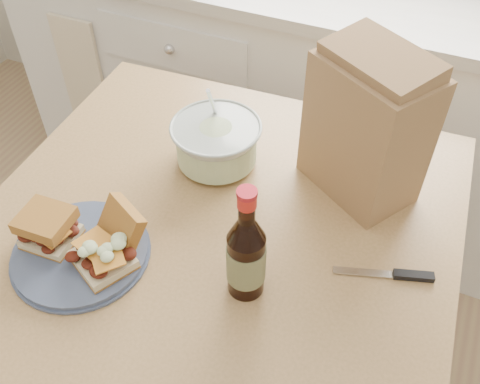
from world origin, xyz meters
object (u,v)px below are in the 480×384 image
at_px(plate, 81,253).
at_px(coleslaw_bowl, 216,145).
at_px(dining_table, 215,262).
at_px(paper_bag, 366,130).
at_px(beer_bottle, 246,255).

bearing_deg(plate, coleslaw_bowl, 70.34).
xyz_separation_m(dining_table, paper_bag, (0.24, 0.25, 0.27)).
bearing_deg(plate, beer_bottle, 10.94).
bearing_deg(paper_bag, plate, -104.84).
xyz_separation_m(plate, beer_bottle, (0.33, 0.06, 0.09)).
height_order(dining_table, paper_bag, paper_bag).
bearing_deg(beer_bottle, paper_bag, 65.84).
height_order(beer_bottle, paper_bag, paper_bag).
bearing_deg(coleslaw_bowl, beer_bottle, -55.79).
xyz_separation_m(coleslaw_bowl, paper_bag, (0.32, 0.06, 0.10)).
xyz_separation_m(coleslaw_bowl, beer_bottle, (0.20, -0.29, 0.04)).
bearing_deg(dining_table, paper_bag, 43.14).
distance_m(coleslaw_bowl, beer_bottle, 0.36).
relative_size(plate, paper_bag, 0.87).
bearing_deg(beer_bottle, plate, -175.20).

